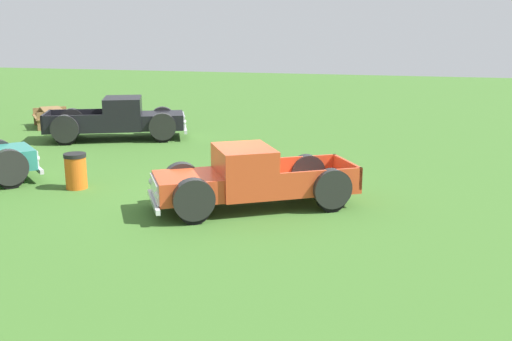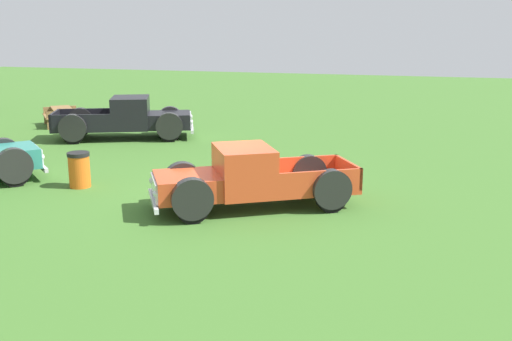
{
  "view_description": "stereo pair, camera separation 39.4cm",
  "coord_description": "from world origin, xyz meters",
  "views": [
    {
      "loc": [
        -13.71,
        -4.37,
        4.21
      ],
      "look_at": [
        -0.64,
        -0.81,
        0.9
      ],
      "focal_mm": 41.52,
      "sensor_mm": 36.0,
      "label": 1
    },
    {
      "loc": [
        -13.6,
        -4.74,
        4.21
      ],
      "look_at": [
        -0.64,
        -0.81,
        0.9
      ],
      "focal_mm": 41.52,
      "sensor_mm": 36.0,
      "label": 2
    }
  ],
  "objects": [
    {
      "name": "picnic_table",
      "position": [
        8.29,
        10.69,
        0.49
      ],
      "size": [
        2.33,
        2.29,
        0.78
      ],
      "color": "olive",
      "rests_on": "ground_plane"
    },
    {
      "name": "pickup_truck_behind_right",
      "position": [
        6.53,
        6.31,
        0.76
      ],
      "size": [
        3.78,
        5.52,
        1.6
      ],
      "color": "black",
      "rests_on": "ground_plane"
    },
    {
      "name": "ground_plane",
      "position": [
        0.0,
        0.0,
        0.0
      ],
      "size": [
        80.0,
        80.0,
        0.0
      ],
      "primitive_type": "plane",
      "color": "#3D6B28"
    },
    {
      "name": "trash_can",
      "position": [
        -0.27,
        4.26,
        0.48
      ],
      "size": [
        0.59,
        0.59,
        0.95
      ],
      "color": "orange",
      "rests_on": "ground_plane"
    },
    {
      "name": "pickup_truck_foreground",
      "position": [
        -0.83,
        -0.51,
        0.7
      ],
      "size": [
        3.95,
        5.01,
        1.48
      ],
      "color": "#D14723",
      "rests_on": "ground_plane"
    }
  ]
}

